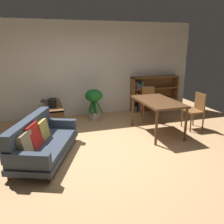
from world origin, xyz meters
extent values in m
plane|color=tan|center=(0.00, 0.00, 0.00)|extent=(8.16, 8.16, 0.00)
cube|color=silver|center=(0.00, 2.70, 1.35)|extent=(6.80, 0.10, 2.70)
cylinder|color=#56351E|center=(-0.65, 0.74, 0.05)|extent=(0.04, 0.04, 0.10)
cylinder|color=#56351E|center=(-1.28, -0.77, 0.05)|extent=(0.04, 0.04, 0.10)
cylinder|color=#56351E|center=(-1.27, 1.00, 0.05)|extent=(0.04, 0.04, 0.10)
cylinder|color=#56351E|center=(-1.90, -0.51, 0.05)|extent=(0.04, 0.04, 0.10)
cube|color=#384251|center=(-1.28, 0.12, 0.15)|extent=(1.42, 1.96, 0.10)
cube|color=#384251|center=(-1.28, 0.12, 0.25)|extent=(1.36, 1.88, 0.10)
cube|color=#384251|center=(-1.55, 0.23, 0.53)|extent=(0.83, 1.66, 0.45)
cube|color=#384251|center=(-0.96, 0.88, 0.40)|extent=(0.75, 0.42, 0.18)
cube|color=#384251|center=(-1.59, -0.65, 0.40)|extent=(0.75, 0.42, 0.18)
cube|color=tan|center=(-1.61, -0.28, 0.48)|extent=(0.33, 0.43, 0.40)
cube|color=red|center=(-1.48, 0.01, 0.49)|extent=(0.38, 0.48, 0.44)
cube|color=tan|center=(-1.34, 0.34, 0.47)|extent=(0.33, 0.42, 0.39)
cube|color=brown|center=(-0.97, 2.59, 0.28)|extent=(0.36, 0.04, 0.56)
cube|color=brown|center=(-0.97, 1.30, 0.28)|extent=(0.36, 0.04, 0.56)
cube|color=brown|center=(-0.97, 1.95, 0.23)|extent=(0.36, 1.28, 0.04)
cube|color=brown|center=(-0.97, 1.95, 0.54)|extent=(0.36, 1.32, 0.04)
cube|color=brown|center=(-0.97, 1.95, 0.02)|extent=(0.36, 1.28, 0.04)
cube|color=#333338|center=(-0.98, 2.06, 0.57)|extent=(0.29, 0.35, 0.02)
cube|color=black|center=(-1.19, 2.11, 0.61)|extent=(0.27, 0.33, 0.08)
cylinder|color=black|center=(-1.03, 1.66, 0.67)|extent=(0.19, 0.19, 0.22)
cylinder|color=slate|center=(-1.03, 1.66, 0.72)|extent=(0.11, 0.11, 0.01)
cylinder|color=#9E9389|center=(0.10, 1.99, 0.11)|extent=(0.32, 0.32, 0.23)
cylinder|color=#1E6B28|center=(0.20, 1.97, 0.48)|extent=(0.25, 0.07, 0.52)
cylinder|color=#1E6B28|center=(0.12, 2.06, 0.39)|extent=(0.10, 0.20, 0.35)
cylinder|color=#1E6B28|center=(0.05, 2.07, 0.48)|extent=(0.15, 0.22, 0.52)
cylinder|color=#1E6B28|center=(0.03, 1.98, 0.48)|extent=(0.18, 0.07, 0.51)
cylinder|color=#1E6B28|center=(0.04, 1.90, 0.40)|extent=(0.14, 0.21, 0.37)
cylinder|color=#1E6B28|center=(0.12, 1.91, 0.50)|extent=(0.07, 0.18, 0.56)
ellipsoid|color=#1E6B28|center=(0.10, 1.99, 0.72)|extent=(0.48, 0.48, 0.33)
cylinder|color=#56351E|center=(0.96, 1.28, 0.38)|extent=(0.06, 0.06, 0.75)
cylinder|color=#56351E|center=(0.96, -0.01, 0.38)|extent=(0.06, 0.06, 0.75)
cylinder|color=#56351E|center=(1.68, 1.28, 0.38)|extent=(0.06, 0.06, 0.75)
cylinder|color=#56351E|center=(1.68, -0.01, 0.38)|extent=(0.06, 0.06, 0.75)
cube|color=#56351E|center=(1.32, 0.63, 0.78)|extent=(0.82, 1.40, 0.05)
cylinder|color=brown|center=(2.14, 0.43, 0.22)|extent=(0.04, 0.04, 0.44)
cylinder|color=brown|center=(2.15, 0.82, 0.22)|extent=(0.04, 0.04, 0.44)
cylinder|color=brown|center=(2.49, 0.43, 0.22)|extent=(0.04, 0.04, 0.44)
cylinder|color=brown|center=(2.50, 0.81, 0.22)|extent=(0.04, 0.04, 0.44)
cube|color=brown|center=(2.32, 0.62, 0.46)|extent=(0.39, 0.42, 0.04)
cube|color=brown|center=(2.50, 0.62, 0.69)|extent=(0.04, 0.38, 0.42)
cylinder|color=brown|center=(1.71, 1.39, 0.22)|extent=(0.04, 0.04, 0.45)
cylinder|color=brown|center=(1.37, 1.48, 0.22)|extent=(0.04, 0.04, 0.45)
cylinder|color=brown|center=(1.80, 1.72, 0.22)|extent=(0.04, 0.04, 0.45)
cylinder|color=brown|center=(1.46, 1.81, 0.22)|extent=(0.04, 0.04, 0.45)
cube|color=brown|center=(1.58, 1.60, 0.47)|extent=(0.47, 0.47, 0.04)
cube|color=brown|center=(1.63, 1.77, 0.71)|extent=(0.34, 0.13, 0.43)
cube|color=brown|center=(1.44, 2.48, 0.55)|extent=(0.04, 0.32, 1.09)
cube|color=brown|center=(2.96, 2.48, 0.55)|extent=(0.04, 0.32, 1.09)
cube|color=brown|center=(2.20, 2.48, 1.07)|extent=(1.55, 0.32, 0.04)
cube|color=brown|center=(2.20, 2.48, 0.02)|extent=(1.55, 0.32, 0.04)
cube|color=brown|center=(2.20, 2.62, 0.55)|extent=(1.51, 0.04, 1.09)
cube|color=brown|center=(2.20, 2.48, 0.37)|extent=(1.51, 0.30, 0.04)
cube|color=brown|center=(2.20, 2.48, 0.72)|extent=(1.51, 0.30, 0.04)
cube|color=#337F47|center=(1.51, 2.46, 0.12)|extent=(0.07, 0.24, 0.16)
cube|color=black|center=(1.59, 2.46, 0.13)|extent=(0.07, 0.22, 0.19)
cube|color=#993884|center=(1.65, 2.45, 0.15)|extent=(0.04, 0.20, 0.23)
cube|color=orange|center=(1.70, 2.45, 0.13)|extent=(0.05, 0.20, 0.19)
cube|color=red|center=(1.76, 2.46, 0.11)|extent=(0.06, 0.23, 0.15)
cube|color=#2D5199|center=(1.50, 2.46, 0.46)|extent=(0.05, 0.22, 0.15)
cube|color=gold|center=(1.55, 2.46, 0.50)|extent=(0.03, 0.22, 0.22)
cube|color=black|center=(1.59, 2.46, 0.48)|extent=(0.03, 0.23, 0.19)
cube|color=red|center=(1.65, 2.46, 0.49)|extent=(0.07, 0.22, 0.20)
cube|color=red|center=(1.72, 2.45, 0.47)|extent=(0.06, 0.20, 0.16)
cube|color=red|center=(1.50, 2.45, 0.85)|extent=(0.04, 0.19, 0.22)
cube|color=#2D5199|center=(1.55, 2.47, 0.85)|extent=(0.04, 0.26, 0.22)
cube|color=#337F47|center=(1.59, 2.47, 0.82)|extent=(0.04, 0.25, 0.17)
cube|color=#993884|center=(1.65, 2.45, 0.81)|extent=(0.07, 0.19, 0.14)
cube|color=#337F47|center=(1.73, 2.46, 0.84)|extent=(0.07, 0.21, 0.21)
camera|label=1|loc=(-1.32, -4.11, 2.09)|focal=37.49mm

